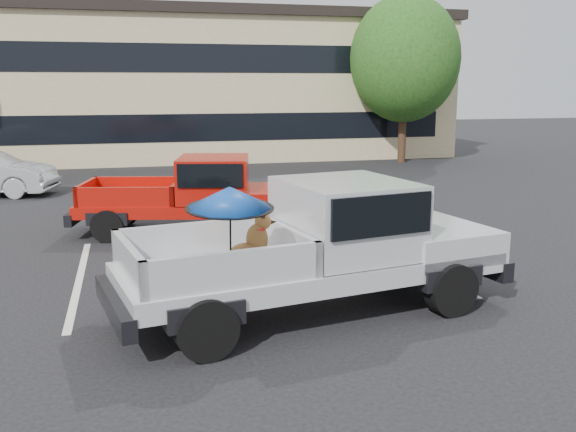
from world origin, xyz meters
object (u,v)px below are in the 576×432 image
(tree_right, at_px, (405,59))
(red_pickup, at_px, (207,192))
(tree_back, at_px, (286,60))
(silver_pickup, at_px, (332,239))

(tree_right, bearing_deg, red_pickup, -130.67)
(tree_back, relative_size, red_pickup, 1.34)
(silver_pickup, bearing_deg, red_pickup, 91.26)
(red_pickup, bearing_deg, tree_back, 83.54)
(tree_right, bearing_deg, tree_back, 110.56)
(tree_right, distance_m, tree_back, 8.55)
(silver_pickup, height_order, red_pickup, silver_pickup)
(tree_back, bearing_deg, red_pickup, -108.78)
(silver_pickup, bearing_deg, tree_back, 67.04)
(tree_back, bearing_deg, tree_right, -69.44)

